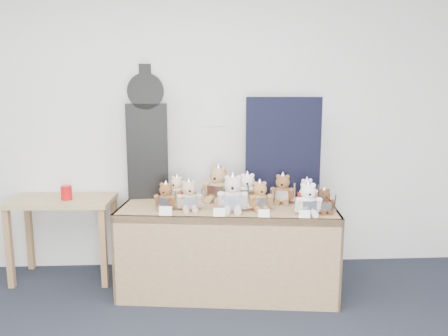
{
  "coord_description": "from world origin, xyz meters",
  "views": [
    {
      "loc": [
        0.39,
        -1.54,
        1.64
      ],
      "look_at": [
        0.57,
        1.83,
        1.05
      ],
      "focal_mm": 35.0,
      "sensor_mm": 36.0,
      "label": 1
    }
  ],
  "objects": [
    {
      "name": "teddy_back_right",
      "position": [
        1.07,
        1.97,
        0.84
      ],
      "size": [
        0.22,
        0.21,
        0.28
      ],
      "rotation": [
        0.0,
        0.0,
        -0.27
      ],
      "color": "brown",
      "rests_on": "display_table"
    },
    {
      "name": "entry_card_a",
      "position": [
        0.12,
        1.64,
        0.76
      ],
      "size": [
        0.1,
        0.03,
        0.07
      ],
      "primitive_type": "cube",
      "rotation": [
        -0.24,
        0.0,
        -0.12
      ],
      "color": "white",
      "rests_on": "display_table"
    },
    {
      "name": "room_shell",
      "position": [
        0.51,
        2.49,
        1.48
      ],
      "size": [
        6.0,
        6.0,
        6.0
      ],
      "color": "silver",
      "rests_on": "floor"
    },
    {
      "name": "teddy_front_end",
      "position": [
        1.33,
        1.66,
        0.81
      ],
      "size": [
        0.18,
        0.15,
        0.22
      ],
      "rotation": [
        0.0,
        0.0,
        0.09
      ],
      "color": "#55311D",
      "rests_on": "display_table"
    },
    {
      "name": "side_table",
      "position": [
        -0.82,
        2.23,
        0.6
      ],
      "size": [
        0.89,
        0.52,
        0.73
      ],
      "rotation": [
        0.0,
        0.0,
        -0.04
      ],
      "color": "#A48858",
      "rests_on": "floor"
    },
    {
      "name": "teddy_back_end",
      "position": [
        1.27,
        1.95,
        0.82
      ],
      "size": [
        0.2,
        0.18,
        0.24
      ],
      "rotation": [
        0.0,
        0.0,
        0.28
      ],
      "color": "white",
      "rests_on": "display_table"
    },
    {
      "name": "teddy_front_right",
      "position": [
        0.85,
        1.76,
        0.83
      ],
      "size": [
        0.22,
        0.18,
        0.26
      ],
      "rotation": [
        0.0,
        0.0,
        0.13
      ],
      "color": "#A06E3C",
      "rests_on": "display_table"
    },
    {
      "name": "teddy_front_far_right",
      "position": [
        1.2,
        1.62,
        0.84
      ],
      "size": [
        0.23,
        0.19,
        0.28
      ],
      "rotation": [
        0.0,
        0.0,
        -0.03
      ],
      "color": "white",
      "rests_on": "display_table"
    },
    {
      "name": "teddy_back_centre_left",
      "position": [
        0.54,
        2.08,
        0.86
      ],
      "size": [
        0.27,
        0.27,
        0.34
      ],
      "rotation": [
        0.0,
        0.0,
        -0.43
      ],
      "color": "tan",
      "rests_on": "display_table"
    },
    {
      "name": "teddy_back_centre_right",
      "position": [
        0.78,
        2.01,
        0.84
      ],
      "size": [
        0.23,
        0.2,
        0.28
      ],
      "rotation": [
        0.0,
        0.0,
        -0.11
      ],
      "color": "white",
      "rests_on": "display_table"
    },
    {
      "name": "teddy_back_left",
      "position": [
        0.19,
        2.07,
        0.83
      ],
      "size": [
        0.2,
        0.2,
        0.25
      ],
      "rotation": [
        0.0,
        0.0,
        -0.49
      ],
      "color": "beige",
      "rests_on": "display_table"
    },
    {
      "name": "red_cup",
      "position": [
        -0.76,
        2.18,
        0.79
      ],
      "size": [
        0.09,
        0.09,
        0.12
      ],
      "primitive_type": "cylinder",
      "color": "red",
      "rests_on": "side_table"
    },
    {
      "name": "guitar_case",
      "position": [
        -0.07,
        2.23,
        1.29
      ],
      "size": [
        0.36,
        0.14,
        1.15
      ],
      "rotation": [
        0.0,
        0.0,
        0.11
      ],
      "color": "black",
      "rests_on": "display_table"
    },
    {
      "name": "navy_board",
      "position": [
        1.11,
        2.19,
        1.16
      ],
      "size": [
        0.66,
        0.04,
        0.87
      ],
      "primitive_type": "cube",
      "rotation": [
        0.0,
        0.0,
        -0.04
      ],
      "color": "black",
      "rests_on": "display_table"
    },
    {
      "name": "entry_card_c",
      "position": [
        0.85,
        1.55,
        0.76
      ],
      "size": [
        0.09,
        0.03,
        0.06
      ],
      "primitive_type": "cube",
      "rotation": [
        -0.24,
        0.0,
        -0.12
      ],
      "color": "white",
      "rests_on": "display_table"
    },
    {
      "name": "display_table",
      "position": [
        0.6,
        1.86,
        0.57
      ],
      "size": [
        1.82,
        0.93,
        0.73
      ],
      "rotation": [
        0.0,
        0.0,
        -0.12
      ],
      "color": "#826042",
      "rests_on": "floor"
    },
    {
      "name": "teddy_front_centre",
      "position": [
        0.64,
        1.75,
        0.86
      ],
      "size": [
        0.27,
        0.23,
        0.33
      ],
      "rotation": [
        0.0,
        0.0,
        -0.12
      ],
      "color": "beige",
      "rests_on": "display_table"
    },
    {
      "name": "teddy_front_left",
      "position": [
        0.3,
        1.8,
        0.83
      ],
      "size": [
        0.22,
        0.19,
        0.27
      ],
      "rotation": [
        0.0,
        0.0,
        0.13
      ],
      "color": "tan",
      "rests_on": "display_table"
    },
    {
      "name": "entry_card_b",
      "position": [
        0.53,
        1.59,
        0.76
      ],
      "size": [
        0.09,
        0.03,
        0.06
      ],
      "primitive_type": "cube",
      "rotation": [
        -0.24,
        0.0,
        -0.12
      ],
      "color": "white",
      "rests_on": "display_table"
    },
    {
      "name": "teddy_front_far_left",
      "position": [
        0.11,
        1.82,
        0.82
      ],
      "size": [
        0.2,
        0.18,
        0.24
      ],
      "rotation": [
        0.0,
        0.0,
        -0.27
      ],
      "color": "brown",
      "rests_on": "display_table"
    },
    {
      "name": "entry_card_d",
      "position": [
        1.15,
        1.52,
        0.76
      ],
      "size": [
        0.08,
        0.03,
        0.06
      ],
      "primitive_type": "cube",
      "rotation": [
        -0.24,
        0.0,
        -0.12
      ],
      "color": "white",
      "rests_on": "display_table"
    }
  ]
}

